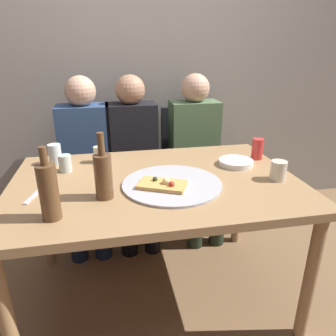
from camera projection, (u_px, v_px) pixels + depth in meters
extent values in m
plane|color=brown|center=(157.00, 293.00, 1.84)|extent=(8.00, 8.00, 0.00)
cube|color=gray|center=(131.00, 53.00, 2.39)|extent=(6.00, 0.10, 2.60)
cube|color=#99754C|center=(156.00, 183.00, 1.58)|extent=(1.43, 0.95, 0.04)
cylinder|color=#99754C|center=(8.00, 325.00, 1.21)|extent=(0.06, 0.06, 0.69)
cylinder|color=#99754C|center=(310.00, 279.00, 1.45)|extent=(0.06, 0.06, 0.69)
cylinder|color=#99754C|center=(44.00, 217.00, 1.97)|extent=(0.06, 0.06, 0.69)
cylinder|color=#99754C|center=(238.00, 199.00, 2.21)|extent=(0.06, 0.06, 0.69)
cylinder|color=#ADADB2|center=(172.00, 184.00, 1.51)|extent=(0.48, 0.48, 0.01)
cube|color=tan|center=(162.00, 185.00, 1.46)|extent=(0.25, 0.21, 0.02)
sphere|color=#EAD184|center=(166.00, 181.00, 1.45)|extent=(0.04, 0.04, 0.04)
sphere|color=#2D381E|center=(155.00, 179.00, 1.48)|extent=(0.02, 0.02, 0.02)
sphere|color=#B22D23|center=(172.00, 184.00, 1.42)|extent=(0.03, 0.03, 0.03)
cylinder|color=brown|center=(104.00, 177.00, 1.35)|extent=(0.08, 0.08, 0.20)
cylinder|color=brown|center=(101.00, 144.00, 1.30)|extent=(0.03, 0.03, 0.10)
cylinder|color=brown|center=(49.00, 193.00, 1.18)|extent=(0.07, 0.07, 0.22)
cylinder|color=brown|center=(43.00, 156.00, 1.13)|extent=(0.03, 0.03, 0.07)
cylinder|color=silver|center=(55.00, 154.00, 1.75)|extent=(0.07, 0.07, 0.12)
cylinder|color=beige|center=(278.00, 171.00, 1.55)|extent=(0.08, 0.08, 0.10)
cylinder|color=#B7C6BC|center=(65.00, 163.00, 1.66)|extent=(0.07, 0.07, 0.09)
cylinder|color=beige|center=(99.00, 155.00, 1.78)|extent=(0.06, 0.06, 0.09)
cylinder|color=red|center=(257.00, 149.00, 1.84)|extent=(0.07, 0.07, 0.12)
cylinder|color=white|center=(236.00, 162.00, 1.76)|extent=(0.19, 0.19, 0.03)
cube|color=#B7B7BC|center=(37.00, 193.00, 1.42)|extent=(0.08, 0.22, 0.01)
cube|color=black|center=(89.00, 176.00, 2.33)|extent=(0.44, 0.44, 0.05)
cube|color=black|center=(87.00, 139.00, 2.43)|extent=(0.44, 0.04, 0.45)
cylinder|color=black|center=(117.00, 214.00, 2.28)|extent=(0.04, 0.04, 0.42)
cylinder|color=black|center=(63.00, 219.00, 2.21)|extent=(0.04, 0.04, 0.42)
cylinder|color=black|center=(115.00, 191.00, 2.62)|extent=(0.04, 0.04, 0.42)
cylinder|color=black|center=(68.00, 195.00, 2.56)|extent=(0.04, 0.04, 0.42)
cube|color=black|center=(134.00, 172.00, 2.39)|extent=(0.44, 0.44, 0.05)
cube|color=black|center=(130.00, 137.00, 2.49)|extent=(0.44, 0.04, 0.45)
cylinder|color=black|center=(163.00, 209.00, 2.34)|extent=(0.04, 0.04, 0.42)
cylinder|color=black|center=(112.00, 214.00, 2.27)|extent=(0.04, 0.04, 0.42)
cylinder|color=black|center=(155.00, 188.00, 2.69)|extent=(0.04, 0.04, 0.42)
cylinder|color=black|center=(110.00, 192.00, 2.62)|extent=(0.04, 0.04, 0.42)
cube|color=black|center=(193.00, 168.00, 2.48)|extent=(0.44, 0.44, 0.05)
cube|color=black|center=(188.00, 134.00, 2.58)|extent=(0.44, 0.04, 0.45)
cylinder|color=black|center=(223.00, 203.00, 2.42)|extent=(0.04, 0.04, 0.42)
cylinder|color=black|center=(175.00, 208.00, 2.35)|extent=(0.04, 0.04, 0.42)
cylinder|color=black|center=(208.00, 184.00, 2.77)|extent=(0.04, 0.04, 0.42)
cylinder|color=black|center=(166.00, 187.00, 2.70)|extent=(0.04, 0.04, 0.42)
cube|color=navy|center=(85.00, 141.00, 2.25)|extent=(0.36, 0.22, 0.52)
sphere|color=tan|center=(80.00, 91.00, 2.12)|extent=(0.21, 0.21, 0.21)
cylinder|color=black|center=(99.00, 185.00, 2.18)|extent=(0.12, 0.40, 0.12)
cylinder|color=black|center=(76.00, 186.00, 2.15)|extent=(0.12, 0.40, 0.12)
cylinder|color=black|center=(102.00, 228.00, 2.08)|extent=(0.11, 0.11, 0.45)
cylinder|color=black|center=(77.00, 230.00, 2.05)|extent=(0.11, 0.11, 0.45)
cube|color=black|center=(132.00, 139.00, 2.31)|extent=(0.36, 0.22, 0.52)
sphere|color=#A87A5B|center=(130.00, 90.00, 2.18)|extent=(0.21, 0.21, 0.21)
cylinder|color=black|center=(147.00, 181.00, 2.24)|extent=(0.12, 0.40, 0.12)
cylinder|color=black|center=(125.00, 183.00, 2.21)|extent=(0.12, 0.40, 0.12)
cylinder|color=black|center=(152.00, 222.00, 2.14)|extent=(0.11, 0.11, 0.45)
cylinder|color=black|center=(129.00, 225.00, 2.11)|extent=(0.11, 0.11, 0.45)
cube|color=#4C6B47|center=(194.00, 135.00, 2.40)|extent=(0.36, 0.22, 0.52)
sphere|color=tan|center=(195.00, 88.00, 2.27)|extent=(0.21, 0.21, 0.21)
cylinder|color=black|center=(210.00, 176.00, 2.33)|extent=(0.12, 0.40, 0.12)
cylinder|color=black|center=(189.00, 177.00, 2.30)|extent=(0.12, 0.40, 0.12)
cylinder|color=black|center=(218.00, 216.00, 2.23)|extent=(0.11, 0.11, 0.45)
cylinder|color=black|center=(196.00, 218.00, 2.20)|extent=(0.11, 0.11, 0.45)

